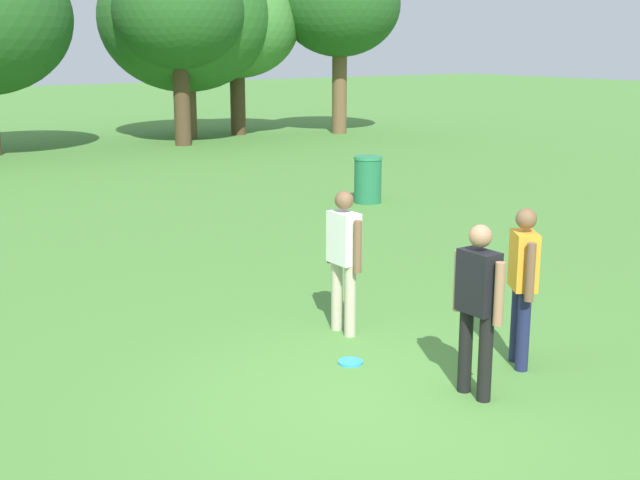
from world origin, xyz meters
TOP-DOWN VIEW (x-y plane):
  - ground_plane at (0.00, 0.00)m, footprint 120.00×120.00m
  - person_thrower at (0.84, -0.38)m, footprint 0.23×0.61m
  - person_catcher at (0.87, 1.73)m, footprint 0.23×0.61m
  - person_bystander at (1.76, -0.09)m, footprint 0.39×0.52m
  - frisbee at (0.37, 0.92)m, footprint 0.26×0.26m
  - trash_can_beside_table at (5.97, 7.85)m, footprint 0.59×0.59m
  - tree_far_right at (7.14, 19.02)m, footprint 4.09×4.09m
  - tree_slender_mid at (8.14, 20.68)m, footprint 5.73×5.73m
  - tree_back_left at (10.19, 20.87)m, footprint 4.41×4.41m
  - tree_back_right at (13.43, 19.16)m, footprint 4.28×4.28m

SIDE VIEW (x-z plane):
  - ground_plane at x=0.00m, z-range 0.00..0.00m
  - frisbee at x=0.37m, z-range 0.00..0.03m
  - trash_can_beside_table at x=5.97m, z-range 0.00..0.96m
  - person_thrower at x=0.84m, z-range 0.12..1.76m
  - person_catcher at x=0.87m, z-range 0.12..1.76m
  - person_bystander at x=1.76m, z-range 0.12..1.76m
  - tree_back_left at x=10.19m, z-range 0.97..6.69m
  - tree_slender_mid at x=8.14m, z-range 0.77..7.23m
  - tree_far_right at x=7.14m, z-range 1.16..7.03m
  - tree_back_right at x=13.43m, z-range 1.32..7.67m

